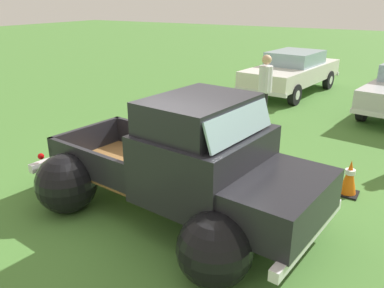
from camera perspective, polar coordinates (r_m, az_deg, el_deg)
name	(u,v)px	position (r m, az deg, el deg)	size (l,w,h in m)	color
ground_plane	(171,211)	(6.32, -3.13, -9.64)	(80.00, 80.00, 0.00)	#477A33
vintage_pickup_truck	(190,174)	(5.75, -0.31, -4.31)	(4.80, 3.17, 1.96)	black
show_car_0	(292,71)	(14.26, 14.39, 10.29)	(2.33, 4.80, 1.43)	black
spectator_1	(265,86)	(10.23, 10.57, 8.30)	(0.46, 0.51, 1.84)	black
lane_cone_0	(179,128)	(9.13, -1.85, 2.28)	(0.36, 0.36, 0.63)	black
lane_cone_1	(349,178)	(7.17, 21.89, -4.56)	(0.36, 0.36, 0.63)	black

